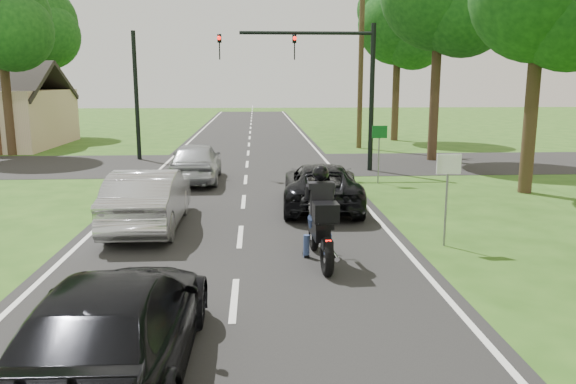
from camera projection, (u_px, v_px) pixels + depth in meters
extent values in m
plane|color=#284E16|center=(234.00, 300.00, 9.70)|extent=(140.00, 140.00, 0.00)
cube|color=black|center=(245.00, 190.00, 19.49)|extent=(8.00, 100.00, 0.01)
cube|color=black|center=(247.00, 164.00, 25.36)|extent=(60.00, 7.00, 0.01)
torus|color=black|center=(314.00, 234.00, 12.48)|extent=(0.19, 0.73, 0.72)
torus|color=black|center=(327.00, 257.00, 10.88)|extent=(0.22, 0.80, 0.79)
cube|color=black|center=(319.00, 228.00, 11.72)|extent=(0.36, 1.06, 0.33)
sphere|color=black|center=(317.00, 216.00, 11.95)|extent=(0.37, 0.37, 0.37)
cube|color=black|center=(323.00, 224.00, 11.31)|extent=(0.40, 0.62, 0.11)
cube|color=#FF0C07|center=(328.00, 242.00, 10.69)|extent=(0.11, 0.04, 0.05)
cylinder|color=silver|center=(333.00, 253.00, 11.22)|extent=(0.15, 0.88, 0.10)
cylinder|color=black|center=(316.00, 205.00, 12.13)|extent=(0.68, 0.08, 0.04)
cube|color=black|center=(326.00, 212.00, 10.93)|extent=(0.51, 0.46, 0.35)
cube|color=black|center=(321.00, 199.00, 11.43)|extent=(0.45, 0.26, 0.66)
sphere|color=black|center=(321.00, 173.00, 11.41)|extent=(0.33, 0.33, 0.33)
cylinder|color=navy|center=(306.00, 246.00, 11.98)|extent=(0.14, 0.14, 0.49)
cylinder|color=navy|center=(329.00, 246.00, 12.03)|extent=(0.14, 0.14, 0.49)
imported|color=black|center=(322.00, 185.00, 16.65)|extent=(2.52, 4.90, 1.32)
imported|color=#B7B7BC|center=(149.00, 199.00, 14.31)|extent=(1.63, 4.62, 1.52)
imported|color=#ADB0B5|center=(196.00, 162.00, 20.90)|extent=(1.83, 4.43, 1.50)
imported|color=black|center=(115.00, 325.00, 7.03)|extent=(2.03, 4.86, 1.40)
cylinder|color=black|center=(372.00, 99.00, 23.11)|extent=(0.20, 0.20, 6.00)
cylinder|color=black|center=(307.00, 33.00, 22.45)|extent=(5.40, 0.14, 0.14)
imported|color=black|center=(294.00, 47.00, 22.53)|extent=(0.16, 0.36, 1.00)
imported|color=black|center=(220.00, 47.00, 22.36)|extent=(0.16, 0.36, 1.00)
sphere|color=#FF0C07|center=(295.00, 38.00, 22.29)|extent=(0.16, 0.16, 0.16)
sphere|color=#FF0C07|center=(219.00, 38.00, 22.12)|extent=(0.16, 0.16, 0.16)
cylinder|color=black|center=(136.00, 96.00, 26.44)|extent=(0.20, 0.20, 6.00)
cylinder|color=#4D3B23|center=(361.00, 57.00, 30.61)|extent=(0.28, 0.28, 10.00)
cylinder|color=slate|center=(446.00, 203.00, 12.71)|extent=(0.05, 0.05, 2.00)
cube|color=silver|center=(449.00, 164.00, 12.50)|extent=(0.55, 0.04, 0.45)
cylinder|color=slate|center=(379.00, 156.00, 20.55)|extent=(0.05, 0.05, 2.00)
cube|color=#0C591E|center=(380.00, 132.00, 20.35)|extent=(0.55, 0.04, 0.45)
cylinder|color=#332316|center=(532.00, 105.00, 18.47)|extent=(0.44, 0.44, 5.88)
sphere|color=#0F3810|center=(572.00, 13.00, 17.38)|extent=(3.60, 3.60, 3.60)
cylinder|color=#332316|center=(435.00, 86.00, 26.16)|extent=(0.44, 0.44, 7.00)
sphere|color=#0F3810|center=(464.00, 8.00, 24.84)|extent=(4.32, 4.32, 4.32)
cylinder|color=#332316|center=(396.00, 89.00, 35.05)|extent=(0.44, 0.44, 6.44)
sphere|color=#0F3810|center=(398.00, 24.00, 34.28)|extent=(4.95, 4.95, 4.95)
sphere|color=#0F3810|center=(414.00, 37.00, 33.84)|extent=(3.96, 3.96, 3.96)
cylinder|color=#332316|center=(7.00, 94.00, 28.00)|extent=(0.44, 0.44, 6.16)
sphere|color=#0F3810|center=(12.00, 31.00, 26.84)|extent=(3.84, 3.84, 3.84)
cylinder|color=#332316|center=(40.00, 86.00, 37.62)|extent=(0.44, 0.44, 6.72)
sphere|color=#0F3810|center=(35.00, 23.00, 36.83)|extent=(5.40, 5.40, 5.40)
sphere|color=#0F3810|center=(46.00, 35.00, 36.34)|extent=(4.32, 4.32, 4.32)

